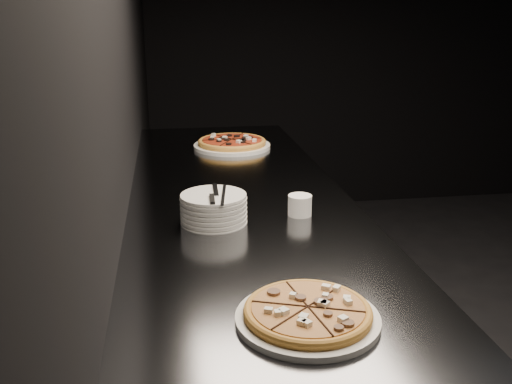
{
  "coord_description": "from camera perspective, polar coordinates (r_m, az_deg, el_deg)",
  "views": [
    {
      "loc": [
        -2.36,
        -1.82,
        1.53
      ],
      "look_at": [
        -2.08,
        -0.03,
        0.95
      ],
      "focal_mm": 40.0,
      "sensor_mm": 36.0,
      "label": 1
    }
  ],
  "objects": [
    {
      "name": "wall_left",
      "position": [
        1.83,
        -13.63,
        13.3
      ],
      "size": [
        0.02,
        5.0,
        2.8
      ],
      "primitive_type": "cube",
      "color": "black",
      "rests_on": "floor"
    },
    {
      "name": "wall_back",
      "position": [
        4.92,
        20.51,
        15.25
      ],
      "size": [
        5.0,
        0.02,
        2.8
      ],
      "primitive_type": "cube",
      "color": "black",
      "rests_on": "floor"
    },
    {
      "name": "counter",
      "position": [
        2.12,
        -1.49,
        -12.4
      ],
      "size": [
        0.74,
        2.44,
        0.92
      ],
      "color": "slate",
      "rests_on": "floor"
    },
    {
      "name": "pizza_mushroom",
      "position": [
        1.19,
        5.19,
        -12.01
      ],
      "size": [
        0.34,
        0.34,
        0.03
      ],
      "rotation": [
        0.0,
        0.0,
        -0.35
      ],
      "color": "silver",
      "rests_on": "counter"
    },
    {
      "name": "pizza_tomato",
      "position": [
        2.63,
        -2.41,
        4.9
      ],
      "size": [
        0.35,
        0.35,
        0.04
      ],
      "rotation": [
        0.0,
        0.0,
        0.03
      ],
      "color": "silver",
      "rests_on": "counter"
    },
    {
      "name": "plate_stack",
      "position": [
        1.7,
        -4.26,
        -1.64
      ],
      "size": [
        0.2,
        0.2,
        0.09
      ],
      "color": "silver",
      "rests_on": "counter"
    },
    {
      "name": "cutlery",
      "position": [
        1.67,
        -3.98,
        -0.29
      ],
      "size": [
        0.08,
        0.21,
        0.01
      ],
      "rotation": [
        0.0,
        0.0,
        -0.04
      ],
      "color": "silver",
      "rests_on": "plate_stack"
    },
    {
      "name": "ramekin",
      "position": [
        1.76,
        4.41,
        -1.27
      ],
      "size": [
        0.07,
        0.07,
        0.06
      ],
      "color": "white",
      "rests_on": "counter"
    }
  ]
}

